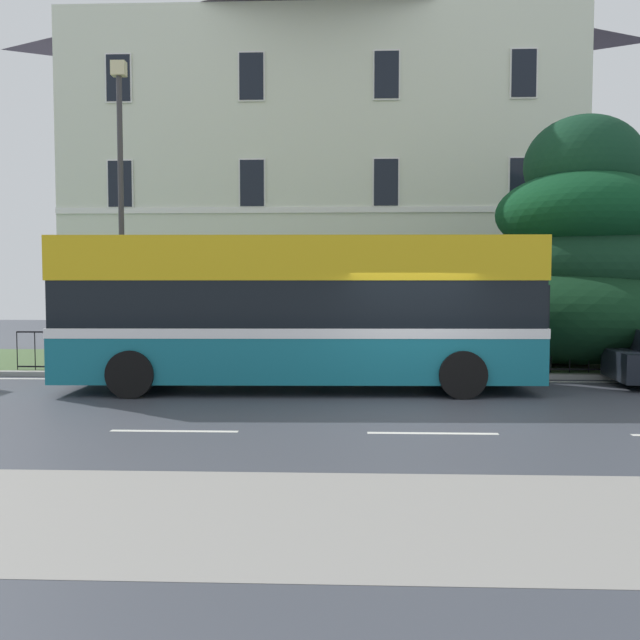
# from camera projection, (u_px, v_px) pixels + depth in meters

# --- Properties ---
(ground_plane) EXTENTS (60.00, 56.00, 0.18)m
(ground_plane) POSITION_uv_depth(u_px,v_px,m) (414.00, 402.00, 13.07)
(ground_plane) COLOR #3D414A
(georgian_townhouse) EXTENTS (18.78, 8.86, 13.46)m
(georgian_townhouse) POSITION_uv_depth(u_px,v_px,m) (323.00, 170.00, 27.30)
(georgian_townhouse) COLOR silver
(georgian_townhouse) RESTS_ON ground_plane
(iron_verge_railing) EXTENTS (14.61, 0.04, 0.97)m
(iron_verge_railing) POSITION_uv_depth(u_px,v_px,m) (308.00, 351.00, 16.50)
(iron_verge_railing) COLOR black
(iron_verge_railing) RESTS_ON ground_plane
(evergreen_tree) EXTENTS (5.82, 5.82, 6.66)m
(evergreen_tree) POSITION_uv_depth(u_px,v_px,m) (576.00, 263.00, 17.97)
(evergreen_tree) COLOR #423328
(evergreen_tree) RESTS_ON ground_plane
(single_decker_bus) EXTENTS (10.14, 2.84, 3.25)m
(single_decker_bus) POSITION_uv_depth(u_px,v_px,m) (299.00, 310.00, 14.43)
(single_decker_bus) COLOR #156A7C
(single_decker_bus) RESTS_ON ground_plane
(street_lamp_post) EXTENTS (0.36, 0.24, 7.74)m
(street_lamp_post) POSITION_uv_depth(u_px,v_px,m) (121.00, 196.00, 17.03)
(street_lamp_post) COLOR #333338
(street_lamp_post) RESTS_ON ground_plane
(litter_bin) EXTENTS (0.53, 0.53, 1.11)m
(litter_bin) POSITION_uv_depth(u_px,v_px,m) (247.00, 345.00, 17.41)
(litter_bin) COLOR #4C4742
(litter_bin) RESTS_ON ground_plane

